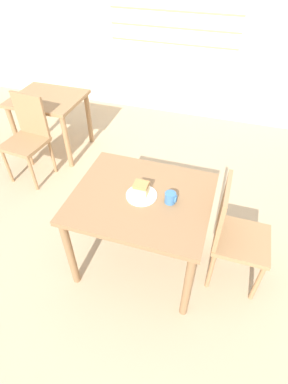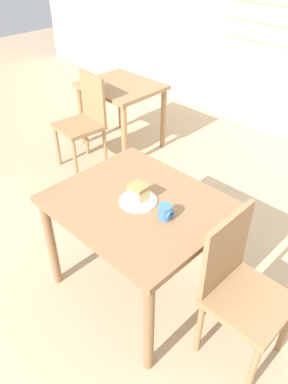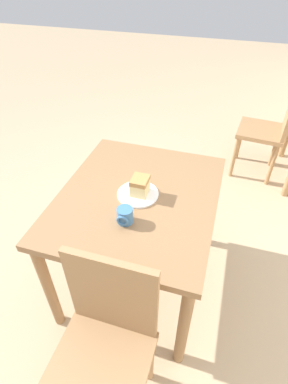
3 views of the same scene
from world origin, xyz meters
The scene contains 8 objects.
ground_plane centered at (0.00, 0.00, 0.00)m, with size 14.00×14.00×0.00m, color tan.
dining_table_near centered at (-0.01, 0.24, 0.65)m, with size 1.01×0.85×0.76m.
dining_table_far centered at (-1.60, 1.56, 0.58)m, with size 0.80×0.68×0.71m.
chair_near_window centered at (0.69, 0.31, 0.51)m, with size 0.41×0.41×0.94m.
chair_far_corner centered at (-1.56, 1.02, 0.51)m, with size 0.45×0.45×0.94m.
plate centered at (-0.01, 0.24, 0.76)m, with size 0.23×0.23×0.01m.
cake_slice centered at (-0.01, 0.25, 0.82)m, with size 0.10×0.09×0.10m.
coffee_mug centered at (0.21, 0.24, 0.80)m, with size 0.09×0.08×0.08m.
Camera 2 is at (1.25, -0.99, 2.12)m, focal length 35.00 mm.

